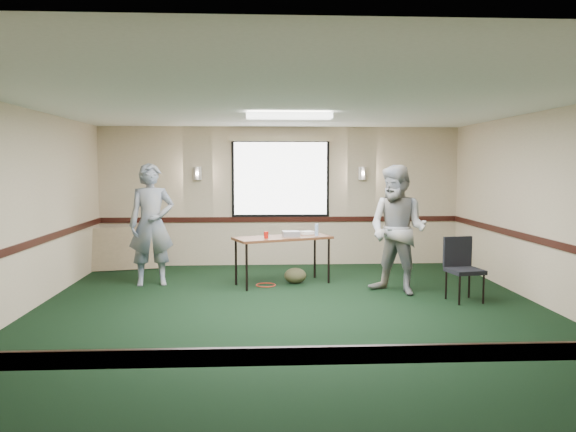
{
  "coord_description": "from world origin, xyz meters",
  "views": [
    {
      "loc": [
        -0.44,
        -6.95,
        1.92
      ],
      "look_at": [
        0.0,
        1.3,
        1.2
      ],
      "focal_mm": 35.0,
      "sensor_mm": 36.0,
      "label": 1
    }
  ],
  "objects": [
    {
      "name": "ground",
      "position": [
        0.0,
        0.0,
        0.0
      ],
      "size": [
        8.0,
        8.0,
        0.0
      ],
      "primitive_type": "plane",
      "color": "black",
      "rests_on": "ground"
    },
    {
      "name": "room_shell",
      "position": [
        0.0,
        2.12,
        1.58
      ],
      "size": [
        8.0,
        8.02,
        8.0
      ],
      "color": "#CBB292",
      "rests_on": "ground"
    },
    {
      "name": "folding_table",
      "position": [
        -0.04,
        2.15,
        0.73
      ],
      "size": [
        1.69,
        1.16,
        0.79
      ],
      "rotation": [
        0.0,
        0.0,
        0.37
      ],
      "color": "#593019",
      "rests_on": "ground"
    },
    {
      "name": "projector",
      "position": [
        0.09,
        2.14,
        0.83
      ],
      "size": [
        0.29,
        0.25,
        0.09
      ],
      "primitive_type": "cube",
      "rotation": [
        0.0,
        0.0,
        0.07
      ],
      "color": "#93949C",
      "rests_on": "folding_table"
    },
    {
      "name": "game_console",
      "position": [
        0.39,
        2.46,
        0.81
      ],
      "size": [
        0.27,
        0.25,
        0.05
      ],
      "primitive_type": "cube",
      "rotation": [
        0.0,
        0.0,
        0.46
      ],
      "color": "white",
      "rests_on": "folding_table"
    },
    {
      "name": "red_cup",
      "position": [
        -0.31,
        1.96,
        0.84
      ],
      "size": [
        0.07,
        0.07,
        0.11
      ],
      "primitive_type": "cylinder",
      "color": "#AE130B",
      "rests_on": "folding_table"
    },
    {
      "name": "water_bottle",
      "position": [
        0.52,
        2.23,
        0.89
      ],
      "size": [
        0.06,
        0.06,
        0.2
      ],
      "primitive_type": "cylinder",
      "color": "#88AEDE",
      "rests_on": "folding_table"
    },
    {
      "name": "duffel_bag",
      "position": [
        0.17,
        2.19,
        0.13
      ],
      "size": [
        0.44,
        0.39,
        0.26
      ],
      "primitive_type": "ellipsoid",
      "rotation": [
        0.0,
        0.0,
        -0.36
      ],
      "color": "#49492A",
      "rests_on": "ground"
    },
    {
      "name": "cable_coil",
      "position": [
        -0.32,
        2.05,
        0.01
      ],
      "size": [
        0.39,
        0.39,
        0.02
      ],
      "primitive_type": "torus",
      "rotation": [
        0.0,
        0.0,
        -0.23
      ],
      "color": "red",
      "rests_on": "ground"
    },
    {
      "name": "folded_table",
      "position": [
        -3.0,
        3.6,
        0.4
      ],
      "size": [
        1.57,
        0.58,
        0.8
      ],
      "primitive_type": "cube",
      "rotation": [
        -0.21,
        0.0,
        0.23
      ],
      "color": "#9E8362",
      "rests_on": "ground"
    },
    {
      "name": "conference_chair",
      "position": [
        2.49,
        0.91,
        0.53
      ],
      "size": [
        0.52,
        0.53,
        0.91
      ],
      "rotation": [
        0.0,
        0.0,
        0.18
      ],
      "color": "black",
      "rests_on": "ground"
    },
    {
      "name": "person_left",
      "position": [
        -2.17,
        2.22,
        0.99
      ],
      "size": [
        0.8,
        0.61,
        1.98
      ],
      "primitive_type": "imported",
      "rotation": [
        0.0,
        0.0,
        0.2
      ],
      "color": "#3D5686",
      "rests_on": "ground"
    },
    {
      "name": "person_right",
      "position": [
        1.67,
        1.38,
        0.98
      ],
      "size": [
        1.2,
        1.18,
        1.95
      ],
      "primitive_type": "imported",
      "rotation": [
        0.0,
        0.0,
        -0.72
      ],
      "color": "#7B92BF",
      "rests_on": "ground"
    }
  ]
}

